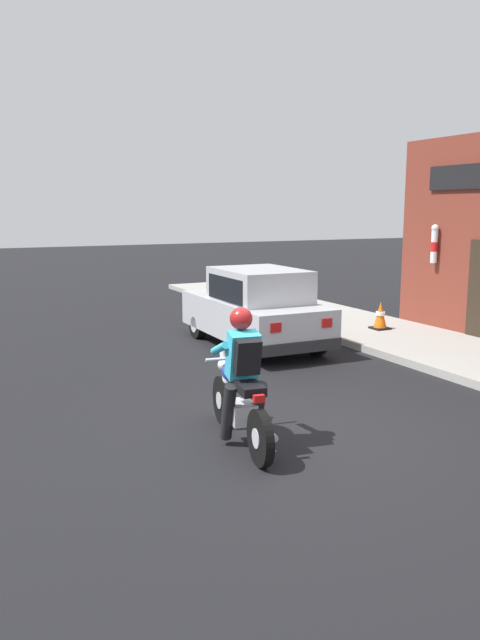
# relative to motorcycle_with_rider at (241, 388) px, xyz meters

# --- Properties ---
(ground_plane) EXTENTS (80.00, 80.00, 0.00)m
(ground_plane) POSITION_rel_motorcycle_with_rider_xyz_m (0.73, -0.01, -0.68)
(ground_plane) COLOR black
(sidewalk_curb) EXTENTS (2.60, 22.00, 0.14)m
(sidewalk_curb) POSITION_rel_motorcycle_with_rider_xyz_m (5.48, 2.99, -0.61)
(sidewalk_curb) COLOR #9E9B93
(sidewalk_curb) RESTS_ON ground
(motorcycle_with_rider) EXTENTS (0.64, 2.01, 1.62)m
(motorcycle_with_rider) POSITION_rel_motorcycle_with_rider_xyz_m (0.00, 0.00, 0.00)
(motorcycle_with_rider) COLOR black
(motorcycle_with_rider) RESTS_ON ground
(car_hatchback) EXTENTS (1.71, 3.81, 1.57)m
(car_hatchback) POSITION_rel_motorcycle_with_rider_xyz_m (2.56, 4.52, 0.09)
(car_hatchback) COLOR black
(car_hatchback) RESTS_ON ground
(traffic_cone) EXTENTS (0.36, 0.36, 0.60)m
(traffic_cone) POSITION_rel_motorcycle_with_rider_xyz_m (5.52, 4.32, -0.25)
(traffic_cone) COLOR black
(traffic_cone) RESTS_ON sidewalk_curb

